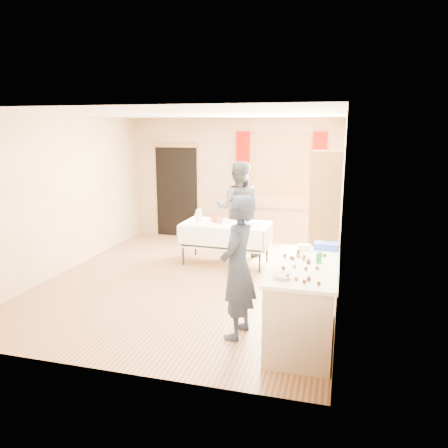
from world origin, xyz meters
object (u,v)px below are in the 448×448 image
(cabinet, at_px, (325,210))
(chair, at_px, (245,234))
(party_table, at_px, (226,239))
(girl, at_px, (238,267))
(woman, at_px, (239,209))
(counter, at_px, (303,303))

(cabinet, xyz_separation_m, chair, (-1.58, 0.85, -0.72))
(party_table, height_order, girl, girl)
(woman, bearing_deg, chair, -99.65)
(cabinet, bearing_deg, counter, -92.01)
(counter, bearing_deg, cabinet, 87.99)
(chair, height_order, woman, woman)
(cabinet, distance_m, counter, 2.90)
(cabinet, relative_size, woman, 1.13)
(party_table, bearing_deg, girl, -70.53)
(cabinet, bearing_deg, chair, 151.81)
(party_table, distance_m, woman, 0.77)
(counter, distance_m, chair, 3.98)
(party_table, bearing_deg, chair, 85.64)
(party_table, relative_size, chair, 1.62)
(counter, xyz_separation_m, woman, (-1.51, 3.20, 0.44))
(party_table, bearing_deg, counter, -56.43)
(cabinet, xyz_separation_m, girl, (-0.85, -2.93, -0.17))
(cabinet, xyz_separation_m, counter, (-0.10, -2.85, -0.56))
(counter, distance_m, party_table, 3.03)
(party_table, xyz_separation_m, woman, (0.09, 0.62, 0.45))
(girl, bearing_deg, counter, 102.44)
(chair, xyz_separation_m, girl, (0.73, -3.78, 0.55))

